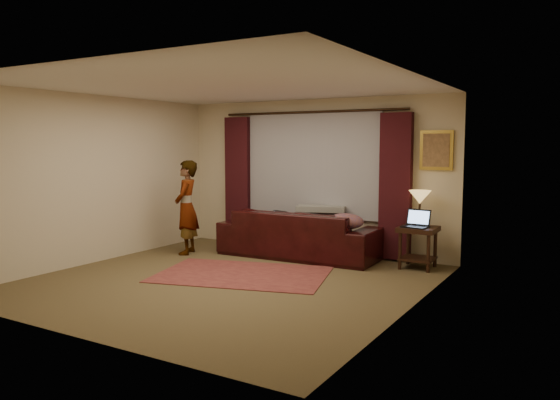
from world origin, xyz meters
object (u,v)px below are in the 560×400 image
object	(u,v)px
sofa	(299,225)
laptop_sofa	(275,218)
end_table	(418,248)
tiffany_lamp	(420,208)
laptop_table	(415,219)
person	(187,207)

from	to	relation	value
sofa	laptop_sofa	xyz separation A→B (m)	(-0.34, -0.23, 0.11)
end_table	tiffany_lamp	bearing A→B (deg)	101.65
laptop_sofa	laptop_table	world-z (taller)	laptop_table
laptop_sofa	tiffany_lamp	bearing A→B (deg)	26.33
laptop_sofa	sofa	bearing A→B (deg)	48.04
sofa	laptop_table	size ratio (longest dim) A/B	6.67
end_table	laptop_table	size ratio (longest dim) A/B	1.58
sofa	laptop_sofa	size ratio (longest dim) A/B	8.05
end_table	person	world-z (taller)	person
laptop_sofa	person	world-z (taller)	person
laptop_sofa	tiffany_lamp	xyz separation A→B (m)	(2.23, 0.51, 0.25)
end_table	tiffany_lamp	distance (m)	0.59
sofa	laptop_sofa	distance (m)	0.42
laptop_sofa	tiffany_lamp	world-z (taller)	tiffany_lamp
sofa	laptop_sofa	bearing A→B (deg)	32.93
laptop_table	end_table	bearing A→B (deg)	82.95
person	laptop_table	bearing A→B (deg)	78.51
person	laptop_sofa	bearing A→B (deg)	86.36
laptop_sofa	tiffany_lamp	distance (m)	2.30
sofa	person	bearing A→B (deg)	21.72
laptop_table	laptop_sofa	bearing A→B (deg)	-166.81
laptop_sofa	laptop_table	size ratio (longest dim) A/B	0.83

